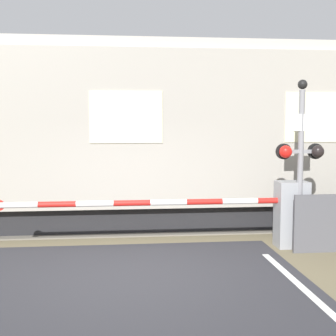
% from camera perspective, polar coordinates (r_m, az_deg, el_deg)
% --- Properties ---
extents(ground_plane, '(80.00, 80.00, 0.00)m').
position_cam_1_polar(ground_plane, '(7.57, -4.64, -13.21)').
color(ground_plane, '#6B6047').
extents(track_bed, '(36.00, 3.20, 0.13)m').
position_cam_1_polar(track_bed, '(11.66, -5.14, -6.44)').
color(track_bed, '#666056').
rests_on(track_bed, ground_plane).
extents(train, '(15.23, 3.14, 4.24)m').
position_cam_1_polar(train, '(11.41, -5.24, 4.15)').
color(train, black).
rests_on(train, ground_plane).
extents(crossing_barrier, '(5.95, 0.44, 1.30)m').
position_cam_1_polar(crossing_barrier, '(9.36, 12.19, -5.29)').
color(crossing_barrier, gray).
rests_on(crossing_barrier, ground_plane).
extents(signal_post, '(0.93, 0.26, 3.24)m').
position_cam_1_polar(signal_post, '(9.22, 15.90, 1.68)').
color(signal_post, gray).
rests_on(signal_post, ground_plane).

